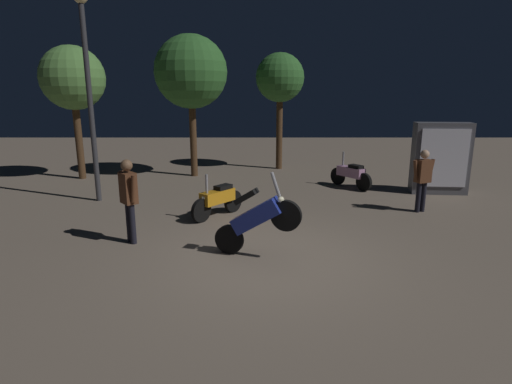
# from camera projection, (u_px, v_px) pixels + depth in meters

# --- Properties ---
(ground_plane) EXTENTS (40.00, 40.00, 0.00)m
(ground_plane) POSITION_uv_depth(u_px,v_px,m) (270.00, 260.00, 7.61)
(ground_plane) COLOR #756656
(motorcycle_blue_foreground) EXTENTS (1.59, 0.66, 1.63)m
(motorcycle_blue_foreground) POSITION_uv_depth(u_px,v_px,m) (256.00, 219.00, 7.55)
(motorcycle_blue_foreground) COLOR black
(motorcycle_blue_foreground) RESTS_ON ground_plane
(motorcycle_orange_parked_left) EXTENTS (1.13, 1.35, 1.11)m
(motorcycle_orange_parked_left) POSITION_uv_depth(u_px,v_px,m) (217.00, 199.00, 10.09)
(motorcycle_orange_parked_left) COLOR black
(motorcycle_orange_parked_left) RESTS_ON ground_plane
(motorcycle_pink_parked_right) EXTENTS (1.02, 1.42, 1.11)m
(motorcycle_pink_parked_right) POSITION_uv_depth(u_px,v_px,m) (350.00, 174.00, 13.11)
(motorcycle_pink_parked_right) COLOR black
(motorcycle_pink_parked_right) RESTS_ON ground_plane
(person_rider_beside) EXTENTS (0.50, 0.57, 1.71)m
(person_rider_beside) POSITION_uv_depth(u_px,v_px,m) (128.00, 194.00, 8.23)
(person_rider_beside) COLOR black
(person_rider_beside) RESTS_ON ground_plane
(person_bystander_far) EXTENTS (0.65, 0.35, 1.59)m
(person_bystander_far) POSITION_uv_depth(u_px,v_px,m) (422.00, 176.00, 10.39)
(person_bystander_far) COLOR black
(person_bystander_far) RESTS_ON ground_plane
(streetlamp_near) EXTENTS (0.36, 0.36, 5.47)m
(streetlamp_near) POSITION_uv_depth(u_px,v_px,m) (87.00, 73.00, 10.85)
(streetlamp_near) COLOR #38383D
(streetlamp_near) RESTS_ON ground_plane
(tree_left_bg) EXTENTS (2.10, 2.10, 4.45)m
(tree_left_bg) POSITION_uv_depth(u_px,v_px,m) (72.00, 79.00, 13.78)
(tree_left_bg) COLOR #4C331E
(tree_left_bg) RESTS_ON ground_plane
(tree_center_bg) EXTENTS (1.82, 1.82, 4.38)m
(tree_center_bg) POSITION_uv_depth(u_px,v_px,m) (279.00, 79.00, 15.61)
(tree_center_bg) COLOR #4C331E
(tree_center_bg) RESTS_ON ground_plane
(tree_right_bg) EXTENTS (2.49, 2.49, 4.86)m
(tree_right_bg) POSITION_uv_depth(u_px,v_px,m) (190.00, 72.00, 14.20)
(tree_right_bg) COLOR #4C331E
(tree_right_bg) RESTS_ON ground_plane
(kiosk_billboard) EXTENTS (1.64, 0.67, 2.10)m
(kiosk_billboard) POSITION_uv_depth(u_px,v_px,m) (440.00, 158.00, 12.27)
(kiosk_billboard) COLOR #595960
(kiosk_billboard) RESTS_ON ground_plane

